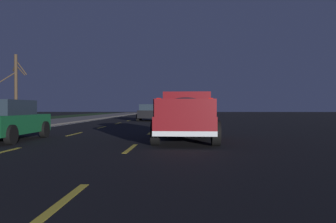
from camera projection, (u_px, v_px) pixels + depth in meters
ground at (139, 124)px, 27.63m from camera, size 144.00×144.00×0.00m
sidewalk_shoulder at (42, 123)px, 27.94m from camera, size 108.00×4.00×0.12m
lane_markings at (107, 122)px, 30.70m from camera, size 108.00×7.04×0.01m
pickup_truck at (187, 115)px, 13.84m from camera, size 5.48×2.40×1.87m
sedan_green at (5, 120)px, 13.65m from camera, size 4.41×2.03×1.54m
sedan_black at (149, 112)px, 34.24m from camera, size 4.45×2.10×1.54m
bare_tree_far at (16, 86)px, 31.81m from camera, size 1.77×1.89×5.89m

